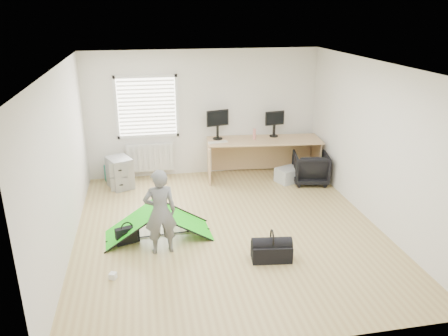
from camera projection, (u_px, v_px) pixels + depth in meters
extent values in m
plane|color=tan|center=(228.00, 229.00, 7.34)|extent=(5.50, 5.50, 0.00)
cube|color=silver|center=(204.00, 113.00, 9.40)|extent=(5.00, 0.02, 2.70)
cube|color=silver|center=(147.00, 107.00, 9.09)|extent=(1.20, 0.06, 1.20)
cube|color=silver|center=(150.00, 157.00, 9.43)|extent=(1.00, 0.12, 0.60)
cube|color=tan|center=(263.00, 158.00, 9.51)|extent=(2.50, 1.02, 0.83)
cube|color=gray|center=(120.00, 173.00, 8.94)|extent=(0.60, 0.67, 0.64)
cube|color=black|center=(218.00, 128.00, 9.32)|extent=(0.50, 0.22, 0.47)
cube|color=black|center=(274.00, 127.00, 9.53)|extent=(0.44, 0.16, 0.42)
cube|color=beige|center=(218.00, 142.00, 9.16)|extent=(0.43, 0.22, 0.02)
cylinder|color=#D57B77|center=(254.00, 134.00, 9.36)|extent=(0.08, 0.08, 0.23)
imported|color=black|center=(310.00, 168.00, 9.17)|extent=(0.82, 0.84, 0.65)
imported|color=slate|center=(160.00, 212.00, 6.44)|extent=(0.51, 0.36, 1.33)
cube|color=silver|center=(289.00, 175.00, 9.29)|extent=(0.64, 0.55, 0.30)
cube|color=#1E8B77|center=(112.00, 172.00, 9.36)|extent=(0.32, 0.21, 0.34)
cube|color=black|center=(127.00, 235.00, 6.86)|extent=(0.38, 0.22, 0.28)
cube|color=silver|center=(113.00, 276.00, 5.99)|extent=(0.12, 0.12, 0.09)
cube|color=black|center=(271.00, 252.00, 6.41)|extent=(0.62, 0.37, 0.25)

